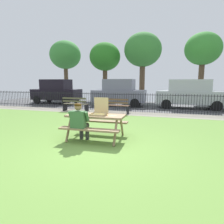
{
  "coord_description": "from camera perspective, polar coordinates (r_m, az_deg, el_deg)",
  "views": [
    {
      "loc": [
        1.82,
        -4.65,
        1.79
      ],
      "look_at": [
        -0.13,
        1.65,
        0.75
      ],
      "focal_mm": 30.84,
      "sensor_mm": 36.0,
      "label": 1
    }
  ],
  "objects": [
    {
      "name": "ground",
      "position": [
        6.53,
        0.32,
        -7.05
      ],
      "size": [
        28.0,
        10.7,
        0.02
      ],
      "primitive_type": "cube",
      "color": "olive"
    },
    {
      "name": "cobblestone_walkway",
      "position": [
        10.96,
        7.41,
        -0.54
      ],
      "size": [
        28.0,
        1.4,
        0.01
      ],
      "primitive_type": "cube",
      "color": "gray"
    },
    {
      "name": "street_asphalt",
      "position": [
        14.72,
        9.98,
        1.82
      ],
      "size": [
        28.0,
        6.28,
        0.01
      ],
      "primitive_type": "cube",
      "color": "#515154"
    },
    {
      "name": "picnic_table_foreground",
      "position": [
        6.07,
        -4.78,
        -2.4
      ],
      "size": [
        1.85,
        1.54,
        0.79
      ],
      "color": "#8C7050",
      "rests_on": "ground"
    },
    {
      "name": "pizza_box_open",
      "position": [
        6.02,
        -3.69,
        0.14
      ],
      "size": [
        0.49,
        0.51,
        0.53
      ],
      "color": "tan",
      "rests_on": "picnic_table_foreground"
    },
    {
      "name": "pizza_slice_on_table",
      "position": [
        5.87,
        -0.37,
        -0.98
      ],
      "size": [
        0.29,
        0.2,
        0.02
      ],
      "color": "#F6D260",
      "rests_on": "picnic_table_foreground"
    },
    {
      "name": "adult_at_table",
      "position": [
        5.73,
        -9.58,
        -2.57
      ],
      "size": [
        0.62,
        0.6,
        1.19
      ],
      "color": "#383838",
      "rests_on": "ground"
    },
    {
      "name": "iron_fence_streetside",
      "position": [
        11.56,
        8.06,
        2.82
      ],
      "size": [
        22.21,
        0.03,
        1.12
      ],
      "color": "black",
      "rests_on": "ground"
    },
    {
      "name": "park_bench_left",
      "position": [
        12.0,
        -10.81,
        2.23
      ],
      "size": [
        1.61,
        0.51,
        0.85
      ],
      "color": "brown",
      "rests_on": "ground"
    },
    {
      "name": "park_bench_center",
      "position": [
        11.04,
        0.95,
        1.81
      ],
      "size": [
        1.62,
        0.53,
        0.85
      ],
      "color": "brown",
      "rests_on": "ground"
    },
    {
      "name": "parked_car_far_left",
      "position": [
        16.69,
        -16.11,
        5.94
      ],
      "size": [
        3.94,
        1.91,
        1.98
      ],
      "color": "black",
      "rests_on": "ground"
    },
    {
      "name": "parked_car_left",
      "position": [
        14.46,
        2.15,
        5.87
      ],
      "size": [
        3.94,
        1.91,
        1.98
      ],
      "color": "slate",
      "rests_on": "ground"
    },
    {
      "name": "parked_car_center",
      "position": [
        14.02,
        22.11,
        5.1
      ],
      "size": [
        4.44,
        2.0,
        1.94
      ],
      "color": "#B6BBBE",
      "rests_on": "ground"
    },
    {
      "name": "far_tree_left",
      "position": [
        21.76,
        -13.67,
        15.97
      ],
      "size": [
        3.25,
        3.25,
        6.06
      ],
      "color": "brown",
      "rests_on": "ground"
    },
    {
      "name": "far_tree_midleft",
      "position": [
        19.85,
        -2.11,
        15.87
      ],
      "size": [
        3.05,
        3.05,
        5.62
      ],
      "color": "brown",
      "rests_on": "ground"
    },
    {
      "name": "far_tree_center",
      "position": [
        19.03,
        9.11,
        17.55
      ],
      "size": [
        3.46,
        3.46,
        6.3
      ],
      "color": "brown",
      "rests_on": "ground"
    },
    {
      "name": "far_tree_midright",
      "position": [
        18.96,
        25.36,
        16.34
      ],
      "size": [
        3.04,
        3.04,
        5.95
      ],
      "color": "brown",
      "rests_on": "ground"
    }
  ]
}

